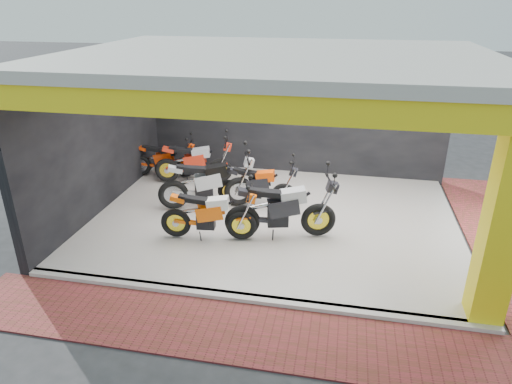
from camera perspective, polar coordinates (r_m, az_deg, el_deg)
ground at (r=8.69m, az=0.18°, el=-9.50°), size 80.00×80.00×0.00m
showroom_floor at (r=10.38m, az=2.32°, el=-3.37°), size 8.00×6.00×0.10m
showroom_ceiling at (r=9.34m, az=2.69°, el=16.48°), size 8.40×6.40×0.20m
back_wall at (r=12.69m, az=4.71°, el=9.78°), size 8.20×0.20×3.50m
left_wall at (r=11.09m, az=-19.07°, el=6.57°), size 0.20×6.20×3.50m
corner_column at (r=7.44m, az=28.60°, el=-3.16°), size 0.50×0.50×3.50m
header_beam_front at (r=6.48m, az=-1.52°, el=10.74°), size 8.40×0.30×0.40m
header_beam_right at (r=9.63m, az=27.50°, el=12.37°), size 0.30×6.40×0.40m
floor_kerb at (r=7.84m, az=-1.30°, el=-13.15°), size 8.00×0.20×0.10m
paver_front at (r=7.27m, az=-2.69°, el=-16.96°), size 9.00×1.40×0.03m
paver_right at (r=10.84m, az=28.35°, el=-5.37°), size 1.40×7.00×0.03m
moto_hero at (r=9.12m, az=-1.87°, el=-2.52°), size 2.15×1.00×1.27m
moto_row_a at (r=9.30m, az=7.90°, el=-1.53°), size 2.55×1.45×1.47m
moto_row_b at (r=10.61m, az=-2.16°, el=1.80°), size 2.51×1.58×1.44m
moto_row_c at (r=10.55m, az=3.55°, el=1.01°), size 2.01×0.78×1.22m
moto_row_d at (r=12.54m, az=-8.95°, el=4.30°), size 1.96×0.89×1.16m
moto_row_e at (r=12.04m, az=-4.57°, el=4.12°), size 2.28×1.21×1.33m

